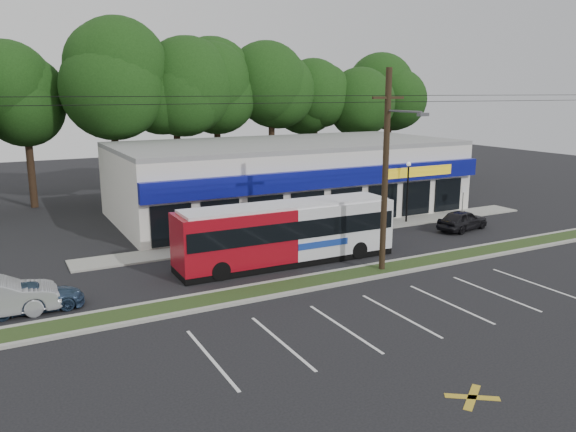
% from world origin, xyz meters
% --- Properties ---
extents(ground, '(120.00, 120.00, 0.00)m').
position_xyz_m(ground, '(0.00, 0.00, 0.00)').
color(ground, black).
rests_on(ground, ground).
extents(grass_strip, '(40.00, 1.60, 0.12)m').
position_xyz_m(grass_strip, '(0.00, 1.00, 0.06)').
color(grass_strip, '#203817').
rests_on(grass_strip, ground).
extents(curb_south, '(40.00, 0.25, 0.14)m').
position_xyz_m(curb_south, '(0.00, 0.15, 0.07)').
color(curb_south, '#9E9E93').
rests_on(curb_south, ground).
extents(curb_north, '(40.00, 0.25, 0.14)m').
position_xyz_m(curb_north, '(0.00, 1.85, 0.07)').
color(curb_north, '#9E9E93').
rests_on(curb_north, ground).
extents(sidewalk, '(32.00, 2.20, 0.10)m').
position_xyz_m(sidewalk, '(5.00, 9.00, 0.05)').
color(sidewalk, '#9E9E93').
rests_on(sidewalk, ground).
extents(strip_mall, '(25.00, 12.55, 5.30)m').
position_xyz_m(strip_mall, '(5.50, 15.91, 2.65)').
color(strip_mall, silver).
rests_on(strip_mall, ground).
extents(utility_pole, '(50.00, 2.77, 10.00)m').
position_xyz_m(utility_pole, '(2.83, 0.93, 5.41)').
color(utility_pole, black).
rests_on(utility_pole, ground).
extents(lamp_post, '(0.30, 0.30, 4.25)m').
position_xyz_m(lamp_post, '(11.00, 8.80, 2.67)').
color(lamp_post, black).
rests_on(lamp_post, ground).
extents(sign_post, '(0.45, 0.10, 2.23)m').
position_xyz_m(sign_post, '(16.00, 8.57, 1.56)').
color(sign_post, '#59595E').
rests_on(sign_post, ground).
extents(tree_line, '(46.76, 6.76, 11.83)m').
position_xyz_m(tree_line, '(4.00, 26.00, 8.42)').
color(tree_line, black).
rests_on(tree_line, ground).
extents(metrobus, '(11.97, 2.68, 3.21)m').
position_xyz_m(metrobus, '(-0.57, 4.50, 1.70)').
color(metrobus, maroon).
rests_on(metrobus, ground).
extents(car_dark, '(4.20, 2.37, 1.35)m').
position_xyz_m(car_dark, '(12.94, 5.50, 0.67)').
color(car_dark, black).
rests_on(car_dark, ground).
extents(car_blue, '(4.07, 1.76, 1.17)m').
position_xyz_m(car_blue, '(-13.00, 3.50, 0.58)').
color(car_blue, navy).
rests_on(car_blue, ground).
extents(pedestrian_a, '(0.77, 0.64, 1.79)m').
position_xyz_m(pedestrian_a, '(3.38, 7.81, 0.89)').
color(pedestrian_a, silver).
rests_on(pedestrian_a, ground).
extents(pedestrian_b, '(1.05, 0.89, 1.89)m').
position_xyz_m(pedestrian_b, '(5.73, 8.50, 0.95)').
color(pedestrian_b, '#C0B2AD').
rests_on(pedestrian_b, ground).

